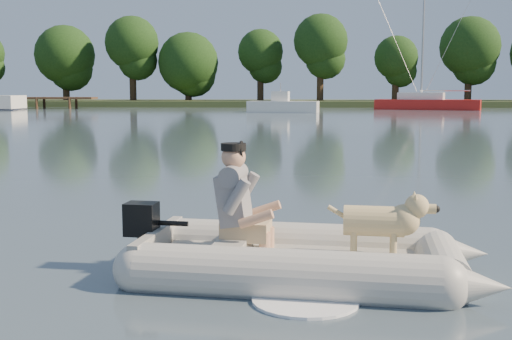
# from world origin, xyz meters

# --- Properties ---
(water) EXTENTS (160.00, 160.00, 0.00)m
(water) POSITION_xyz_m (0.00, 0.00, 0.00)
(water) COLOR #4F5F6B
(water) RESTS_ON ground
(shore_bank) EXTENTS (160.00, 12.00, 0.70)m
(shore_bank) POSITION_xyz_m (0.00, 62.00, 0.25)
(shore_bank) COLOR #47512D
(shore_bank) RESTS_ON water
(treeline) EXTENTS (71.02, 7.35, 9.27)m
(treeline) POSITION_xyz_m (-3.71, 61.11, 5.48)
(treeline) COLOR #332316
(treeline) RESTS_ON shore_bank
(dinghy) EXTENTS (4.73, 3.52, 1.31)m
(dinghy) POSITION_xyz_m (0.55, 0.32, 0.56)
(dinghy) COLOR #ADADA8
(dinghy) RESTS_ON water
(man) EXTENTS (0.75, 0.67, 1.02)m
(man) POSITION_xyz_m (-0.09, 0.46, 0.73)
(man) COLOR slate
(man) RESTS_ON dinghy
(dog) EXTENTS (0.91, 0.42, 0.59)m
(dog) POSITION_xyz_m (1.16, 0.29, 0.49)
(dog) COLOR tan
(dog) RESTS_ON dinghy
(outboard_motor) EXTENTS (0.42, 0.32, 0.74)m
(outboard_motor) POSITION_xyz_m (-1.00, 0.52, 0.29)
(outboard_motor) COLOR black
(outboard_motor) RESTS_ON dinghy
(motorboat) EXTENTS (5.75, 2.92, 2.32)m
(motorboat) POSITION_xyz_m (0.08, 43.46, 1.06)
(motorboat) COLOR white
(motorboat) RESTS_ON water
(sailboat) EXTENTS (9.05, 5.27, 11.93)m
(sailboat) POSITION_xyz_m (12.33, 50.59, 0.52)
(sailboat) COLOR red
(sailboat) RESTS_ON water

